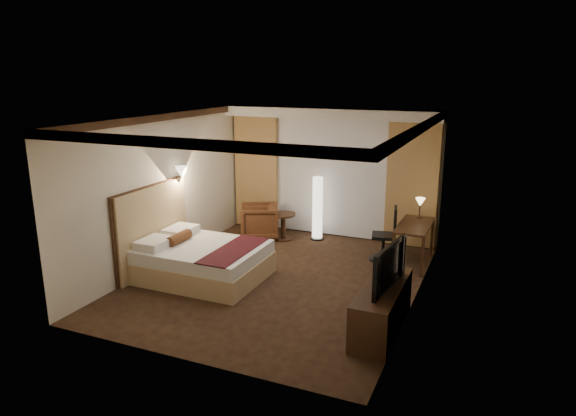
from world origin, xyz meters
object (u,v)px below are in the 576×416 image
at_px(armchair, 259,220).
at_px(television, 382,263).
at_px(floor_lamp, 317,208).
at_px(desk, 413,244).
at_px(bed, 204,262).
at_px(office_chair, 384,234).
at_px(dresser, 382,308).
at_px(side_table, 283,227).

height_order(armchair, television, television).
height_order(floor_lamp, desk, floor_lamp).
relative_size(bed, office_chair, 1.92).
xyz_separation_m(floor_lamp, dresser, (2.15, -3.34, -0.35)).
bearing_deg(dresser, bed, 169.15).
height_order(floor_lamp, dresser, floor_lamp).
relative_size(bed, dresser, 1.22).
height_order(bed, television, television).
distance_m(side_table, office_chair, 2.25).
height_order(side_table, dresser, dresser).
distance_m(armchair, desk, 3.28).
distance_m(floor_lamp, television, 3.96).
bearing_deg(floor_lamp, television, -57.65).
bearing_deg(television, office_chair, 19.55).
bearing_deg(office_chair, bed, -154.44).
relative_size(bed, side_table, 3.55).
relative_size(floor_lamp, dresser, 0.82).
distance_m(desk, television, 2.75).
bearing_deg(side_table, desk, -7.44).
distance_m(armchair, side_table, 0.54).
height_order(bed, office_chair, office_chair).
distance_m(side_table, desk, 2.77).
relative_size(side_table, desk, 0.45).
xyz_separation_m(bed, side_table, (0.41, 2.43, -0.01)).
height_order(bed, desk, desk).
height_order(side_table, desk, desk).
xyz_separation_m(armchair, desk, (3.27, -0.28, -0.02)).
xyz_separation_m(office_chair, dresser, (0.59, -2.64, -0.20)).
relative_size(bed, armchair, 2.54).
bearing_deg(office_chair, desk, -6.98).
bearing_deg(dresser, floor_lamp, 122.72).
bearing_deg(office_chair, side_table, 157.23).
bearing_deg(dresser, armchair, 138.15).
relative_size(side_table, office_chair, 0.54).
bearing_deg(dresser, side_table, 132.51).
bearing_deg(television, armchair, 55.44).
bearing_deg(armchair, floor_lamp, 81.42).
bearing_deg(side_table, bed, -99.47).
height_order(floor_lamp, office_chair, floor_lamp).
bearing_deg(desk, side_table, 172.56).
height_order(bed, dresser, dresser).
relative_size(dresser, television, 1.48).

